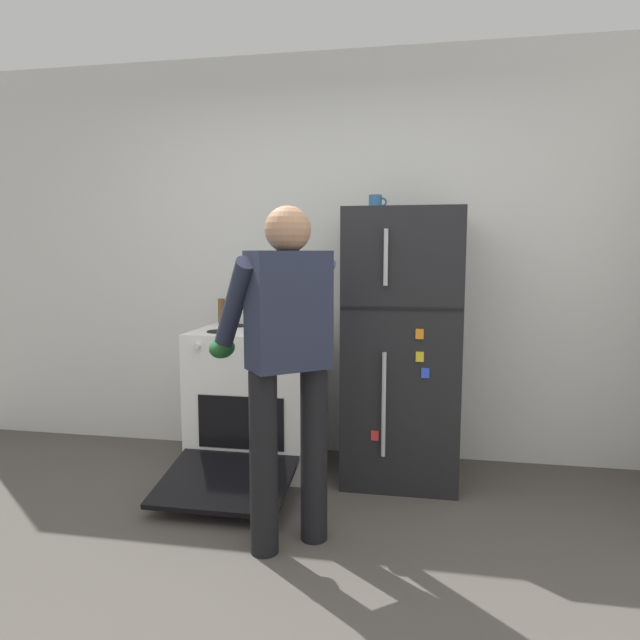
{
  "coord_description": "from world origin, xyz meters",
  "views": [
    {
      "loc": [
        0.62,
        -1.86,
        1.39
      ],
      "look_at": [
        0.04,
        1.32,
        1.0
      ],
      "focal_mm": 31.4,
      "sensor_mm": 36.0,
      "label": 1
    }
  ],
  "objects_px": {
    "red_pot": "(277,321)",
    "pepper_mill": "(222,311)",
    "person_cook": "(286,348)",
    "stove_range": "(255,399)",
    "refrigerator": "(402,345)",
    "coffee_mug": "(376,203)"
  },
  "relations": [
    {
      "from": "stove_range",
      "to": "pepper_mill",
      "type": "xyz_separation_m",
      "value": [
        -0.3,
        0.22,
        0.55
      ]
    },
    {
      "from": "red_pot",
      "to": "pepper_mill",
      "type": "xyz_separation_m",
      "value": [
        -0.46,
        0.25,
        0.03
      ]
    },
    {
      "from": "stove_range",
      "to": "person_cook",
      "type": "height_order",
      "value": "person_cook"
    },
    {
      "from": "coffee_mug",
      "to": "person_cook",
      "type": "bearing_deg",
      "value": -108.17
    },
    {
      "from": "stove_range",
      "to": "coffee_mug",
      "type": "bearing_deg",
      "value": 5.08
    },
    {
      "from": "refrigerator",
      "to": "stove_range",
      "type": "height_order",
      "value": "refrigerator"
    },
    {
      "from": "pepper_mill",
      "to": "coffee_mug",
      "type": "bearing_deg",
      "value": -8.04
    },
    {
      "from": "stove_range",
      "to": "pepper_mill",
      "type": "relative_size",
      "value": 6.96
    },
    {
      "from": "coffee_mug",
      "to": "red_pot",
      "type": "bearing_deg",
      "value": -170.56
    },
    {
      "from": "refrigerator",
      "to": "stove_range",
      "type": "bearing_deg",
      "value": -178.94
    },
    {
      "from": "red_pot",
      "to": "coffee_mug",
      "type": "height_order",
      "value": "coffee_mug"
    },
    {
      "from": "stove_range",
      "to": "pepper_mill",
      "type": "distance_m",
      "value": 0.66
    },
    {
      "from": "stove_range",
      "to": "person_cook",
      "type": "bearing_deg",
      "value": -64.98
    },
    {
      "from": "stove_range",
      "to": "red_pot",
      "type": "xyz_separation_m",
      "value": [
        0.16,
        -0.03,
        0.52
      ]
    },
    {
      "from": "person_cook",
      "to": "red_pot",
      "type": "xyz_separation_m",
      "value": [
        -0.27,
        0.9,
        0.01
      ]
    },
    {
      "from": "refrigerator",
      "to": "person_cook",
      "type": "distance_m",
      "value": 1.08
    },
    {
      "from": "person_cook",
      "to": "pepper_mill",
      "type": "distance_m",
      "value": 1.36
    },
    {
      "from": "red_pot",
      "to": "pepper_mill",
      "type": "distance_m",
      "value": 0.52
    },
    {
      "from": "pepper_mill",
      "to": "red_pot",
      "type": "bearing_deg",
      "value": -28.52
    },
    {
      "from": "stove_range",
      "to": "coffee_mug",
      "type": "xyz_separation_m",
      "value": [
        0.76,
        0.07,
        1.25
      ]
    },
    {
      "from": "stove_range",
      "to": "red_pot",
      "type": "bearing_deg",
      "value": -11.4
    },
    {
      "from": "red_pot",
      "to": "pepper_mill",
      "type": "relative_size",
      "value": 1.95
    }
  ]
}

